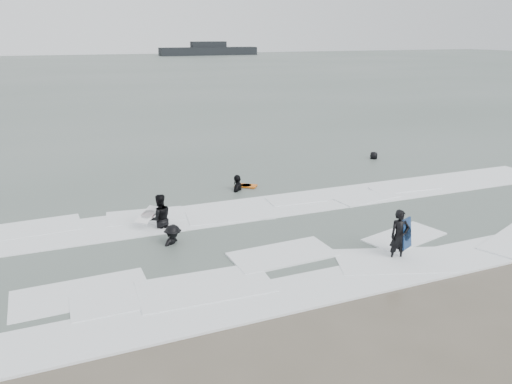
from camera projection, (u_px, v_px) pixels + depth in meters
name	position (u px, v px, depth m)	size (l,w,h in m)	color
ground	(319.00, 277.00, 14.44)	(320.00, 320.00, 0.00)	brown
sea	(95.00, 74.00, 85.25)	(320.00, 320.00, 0.00)	#47544C
surfer_centre	(397.00, 260.00, 15.52)	(0.61, 0.40, 1.67)	black
surfer_wading	(160.00, 228.00, 18.02)	(0.90, 0.70, 1.85)	black
surfer_breaker	(173.00, 245.00, 16.59)	(1.02, 0.58, 1.57)	black
surfer_right_near	(238.00, 191.00, 22.28)	(1.12, 0.47, 1.91)	black
surfer_right_far	(373.00, 160.00, 27.75)	(0.78, 0.51, 1.61)	black
surf_foam	(269.00, 231.00, 17.71)	(30.03, 9.06, 0.09)	white
bodyboards	(257.00, 208.00, 18.65)	(7.78, 9.46, 1.25)	#11274F
vessel_horizon	(209.00, 50.00, 153.87)	(30.14, 5.38, 4.09)	black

